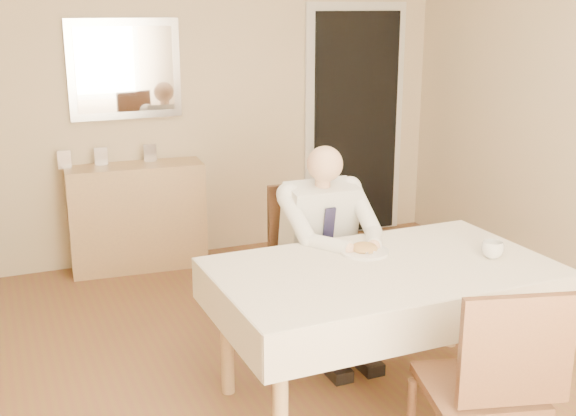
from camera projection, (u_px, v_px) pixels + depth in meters
name	position (u px, v px, depth m)	size (l,w,h in m)	color
room	(316.00, 157.00, 3.55)	(5.00, 5.02, 2.60)	brown
doorway	(355.00, 125.00, 6.40)	(0.96, 0.07, 2.10)	silver
mirror	(125.00, 69.00, 5.50)	(0.86, 0.04, 0.76)	silver
dining_table	(383.00, 281.00, 3.67)	(1.72, 1.03, 0.75)	tan
chair_far	(310.00, 252.00, 4.49)	(0.47, 0.47, 0.96)	#3E2614
chair_near	(493.00, 381.00, 2.93)	(0.56, 0.57, 0.97)	#3E2614
seated_man	(331.00, 243.00, 4.19)	(0.48, 0.72, 1.24)	silver
plate	(364.00, 252.00, 3.83)	(0.26, 0.26, 0.02)	white
food	(364.00, 248.00, 3.82)	(0.14, 0.14, 0.06)	olive
knife	(377.00, 251.00, 3.79)	(0.01, 0.01, 0.13)	silver
fork	(363.00, 253.00, 3.76)	(0.01, 0.01, 0.13)	silver
coffee_mug	(493.00, 250.00, 3.75)	(0.11, 0.11, 0.09)	white
sideboard	(137.00, 217.00, 5.67)	(1.04, 0.35, 0.83)	tan
photo_frame_left	(64.00, 160.00, 5.42)	(0.10, 0.02, 0.14)	silver
photo_frame_center	(101.00, 156.00, 5.53)	(0.10, 0.02, 0.14)	silver
photo_frame_right	(150.00, 153.00, 5.66)	(0.10, 0.02, 0.14)	silver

